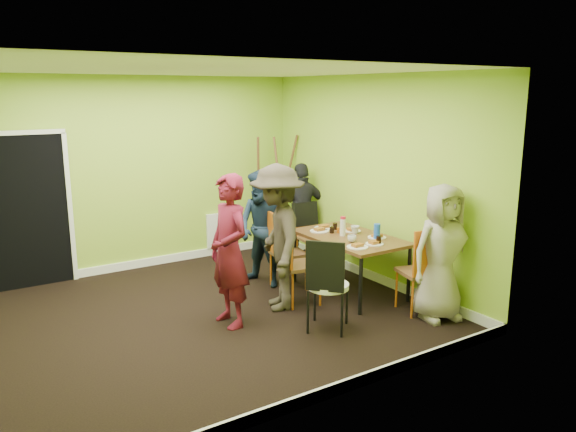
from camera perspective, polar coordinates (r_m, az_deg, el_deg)
name	(u,v)px	position (r m, az deg, el deg)	size (l,w,h in m)	color
ground	(207,315)	(6.76, -8.27, -9.97)	(5.00, 5.00, 0.00)	black
room_walls	(200,234)	(6.48, -8.89, -1.77)	(5.04, 4.54, 2.82)	#92C232
dining_table	(350,240)	(7.29, 6.29, -2.46)	(0.90, 1.50, 0.75)	black
chair_left_far	(282,247)	(7.38, -0.59, -3.13)	(0.50, 0.50, 1.03)	#BF5812
chair_left_near	(294,258)	(6.85, 0.62, -4.31)	(0.50, 0.50, 1.05)	#BF5812
chair_back_end	(306,220)	(8.56, 1.87, -0.43)	(0.43, 0.49, 0.92)	#BF5812
chair_front_end	(423,266)	(6.74, 13.57, -4.96)	(0.53, 0.53, 1.04)	#BF5812
chair_bentwood	(327,281)	(6.09, 3.99, -6.58)	(0.58, 0.58, 1.05)	black
easel	(274,195)	(9.06, -1.39, 2.16)	(0.76, 0.72, 1.90)	brown
plate_near_left	(319,231)	(7.48, 3.21, -1.53)	(0.25, 0.25, 0.01)	white
plate_near_right	(357,247)	(6.76, 7.06, -3.14)	(0.26, 0.26, 0.01)	white
plate_far_back	(324,228)	(7.65, 3.68, -1.22)	(0.27, 0.27, 0.01)	white
plate_far_front	(374,244)	(6.92, 8.78, -2.83)	(0.22, 0.22, 0.01)	white
plate_wall_back	(352,231)	(7.52, 6.53, -1.51)	(0.23, 0.23, 0.01)	white
plate_wall_front	(377,237)	(7.24, 9.02, -2.15)	(0.23, 0.23, 0.01)	white
thermos	(343,227)	(7.26, 5.59, -1.15)	(0.07, 0.07, 0.22)	white
blue_bottle	(377,232)	(7.14, 9.03, -1.57)	(0.08, 0.08, 0.20)	blue
orange_bottle	(338,230)	(7.42, 5.12, -1.44)	(0.04, 0.04, 0.07)	#BF5812
glass_mid	(332,230)	(7.40, 4.47, -1.41)	(0.06, 0.06, 0.09)	black
glass_back	(335,226)	(7.59, 4.80, -1.04)	(0.06, 0.06, 0.09)	black
glass_front	(379,240)	(6.93, 9.20, -2.44)	(0.06, 0.06, 0.10)	black
cup_a	(352,239)	(6.98, 6.52, -2.30)	(0.11, 0.11, 0.09)	white
cup_b	(355,230)	(7.40, 6.82, -1.39)	(0.11, 0.11, 0.10)	white
person_standing	(229,251)	(6.22, -5.98, -3.55)	(0.62, 0.41, 1.71)	#5C0F21
person_left_far	(263,229)	(7.48, -2.57, -1.33)	(0.76, 0.59, 1.56)	#162537
person_left_near	(278,238)	(6.66, -1.07, -2.21)	(1.13, 0.65, 1.75)	#302A20
person_back_end	(302,211)	(8.70, 1.48, 0.46)	(0.88, 0.37, 1.51)	black
person_front_end	(442,253)	(6.60, 15.35, -3.60)	(0.77, 0.50, 1.58)	gray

